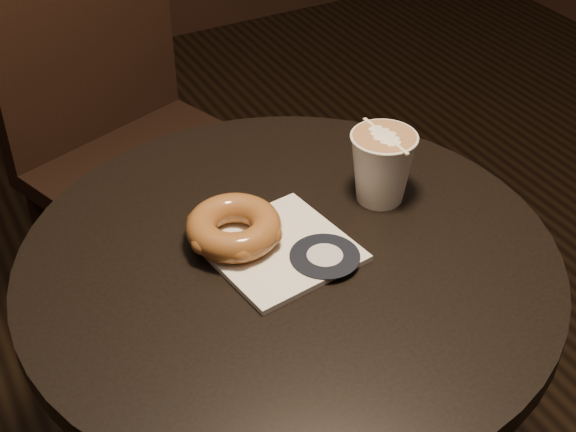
{
  "coord_description": "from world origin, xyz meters",
  "views": [
    {
      "loc": [
        -0.38,
        -0.7,
        1.41
      ],
      "look_at": [
        0.01,
        0.03,
        0.79
      ],
      "focal_mm": 50.0,
      "sensor_mm": 36.0,
      "label": 1
    }
  ],
  "objects": [
    {
      "name": "doughnut",
      "position": [
        -0.05,
        0.05,
        0.78
      ],
      "size": [
        0.12,
        0.12,
        0.04
      ],
      "primitive_type": "torus",
      "color": "#5F2F19",
      "rests_on": "pastry_bag"
    },
    {
      "name": "pastry_bag",
      "position": [
        -0.01,
        0.01,
        0.75
      ],
      "size": [
        0.19,
        0.19,
        0.01
      ],
      "primitive_type": "cube",
      "rotation": [
        0.0,
        0.0,
        0.13
      ],
      "color": "white",
      "rests_on": "cafe_table"
    },
    {
      "name": "cafe_table",
      "position": [
        0.0,
        0.0,
        0.55
      ],
      "size": [
        0.7,
        0.7,
        0.75
      ],
      "color": "black",
      "rests_on": "ground"
    },
    {
      "name": "latte_cup",
      "position": [
        0.17,
        0.05,
        0.8
      ],
      "size": [
        0.09,
        0.09,
        0.1
      ],
      "primitive_type": null,
      "color": "silver",
      "rests_on": "cafe_table"
    },
    {
      "name": "chair",
      "position": [
        0.0,
        0.73,
        0.6
      ],
      "size": [
        0.55,
        0.55,
        1.08
      ],
      "rotation": [
        0.0,
        0.0,
        0.34
      ],
      "color": "black",
      "rests_on": "ground"
    }
  ]
}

